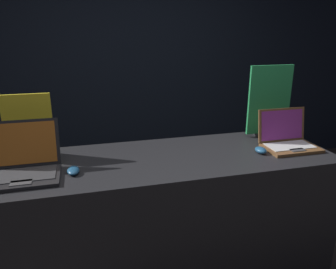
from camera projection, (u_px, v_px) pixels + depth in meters
name	position (u px, v px, depth m)	size (l,w,h in m)	color
wall_back	(125.00, 54.00, 3.65)	(8.00, 0.05, 2.80)	black
display_counter	(168.00, 218.00, 2.21)	(2.13, 0.72, 0.89)	black
laptop_front	(24.00, 164.00, 1.80)	(0.38, 0.35, 0.28)	black
mouse_front	(73.00, 170.00, 1.84)	(0.07, 0.12, 0.03)	navy
promo_stand_front	(29.00, 127.00, 2.04)	(0.29, 0.07, 0.40)	black
laptop_back	(287.00, 139.00, 2.23)	(0.35, 0.28, 0.25)	brown
mouse_back	(261.00, 150.00, 2.14)	(0.07, 0.10, 0.04)	navy
promo_stand_back	(269.00, 103.00, 2.42)	(0.34, 0.07, 0.53)	black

